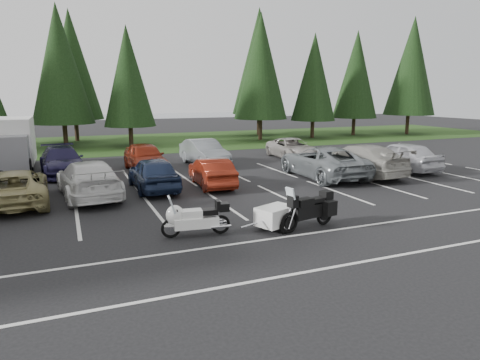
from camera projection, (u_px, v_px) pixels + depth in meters
name	position (u px, v px, depth m)	size (l,w,h in m)	color
ground	(219.00, 211.00, 15.81)	(120.00, 120.00, 0.00)	black
grass_strip	(127.00, 143.00, 37.56)	(80.00, 16.00, 0.01)	#1C3C13
lake_water	(125.00, 121.00, 67.14)	(70.00, 50.00, 0.02)	slate
box_truck	(9.00, 145.00, 23.86)	(2.40, 5.60, 2.90)	silver
stall_markings	(203.00, 199.00, 17.62)	(32.00, 16.00, 0.01)	silver
conifer_4	(60.00, 64.00, 33.39)	(4.80, 4.80, 11.17)	#332316
conifer_5	(128.00, 76.00, 34.26)	(4.14, 4.14, 9.63)	#332316
conifer_6	(261.00, 66.00, 38.98)	(4.93, 4.93, 11.48)	#332316
conifer_7	(314.00, 77.00, 40.94)	(4.27, 4.27, 9.94)	#332316
conifer_8	(356.00, 75.00, 43.65)	(4.53, 4.53, 10.56)	#332316
conifer_9	(412.00, 66.00, 44.54)	(5.19, 5.19, 12.10)	#332316
conifer_back_b	(72.00, 65.00, 37.89)	(4.97, 4.97, 11.58)	#332316
conifer_back_c	(259.00, 62.00, 43.83)	(5.50, 5.50, 12.81)	#332316
car_near_2	(15.00, 187.00, 16.60)	(2.30, 4.99, 1.39)	#928954
car_near_3	(89.00, 179.00, 17.80)	(2.18, 5.35, 1.55)	silver
car_near_4	(153.00, 173.00, 19.19)	(1.78, 4.43, 1.51)	#19243F
car_near_5	(212.00, 172.00, 19.97)	(1.41, 4.03, 1.33)	maroon
car_near_6	(322.00, 162.00, 22.09)	(2.68, 5.80, 1.61)	gray
car_near_7	(359.00, 160.00, 22.62)	(2.33, 5.72, 1.66)	#9E9B91
car_near_8	(401.00, 156.00, 24.09)	(1.94, 4.81, 1.64)	silver
car_far_1	(62.00, 161.00, 22.83)	(2.07, 5.08, 1.47)	#1A1638
car_far_2	(145.00, 157.00, 23.91)	(1.85, 4.61, 1.57)	maroon
car_far_3	(204.00, 152.00, 25.93)	(1.63, 4.67, 1.54)	slate
car_far_4	(292.00, 148.00, 28.52)	(2.23, 4.84, 1.35)	#ABA49D
touring_motorcycle	(196.00, 215.00, 12.95)	(2.35, 0.72, 1.30)	white
cargo_trailer	(275.00, 218.00, 13.55)	(1.69, 0.95, 0.78)	white
adventure_motorcycle	(308.00, 207.00, 13.60)	(2.44, 0.85, 1.49)	black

